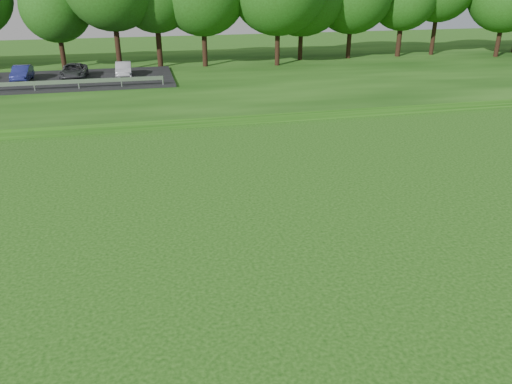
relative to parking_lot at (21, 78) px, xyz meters
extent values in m
cube|color=#133D0B|center=(24.06, 1.19, -0.73)|extent=(130.00, 30.00, 0.60)
cube|color=gray|center=(24.06, -12.81, -1.01)|extent=(130.00, 1.60, 0.04)
cube|color=black|center=(0.06, 0.19, -0.34)|extent=(24.00, 9.00, 0.18)
imported|color=navy|center=(0.06, 0.19, 0.35)|extent=(1.27, 3.64, 1.20)
imported|color=#393A3E|center=(4.06, 0.19, 0.35)|extent=(1.99, 4.32, 1.20)
imported|color=#9FA0A6|center=(8.06, 0.19, 0.35)|extent=(1.27, 3.64, 1.20)
camera|label=1|loc=(9.27, -43.82, 7.68)|focal=35.00mm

